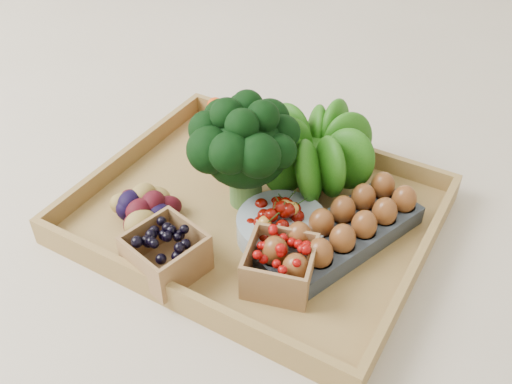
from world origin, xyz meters
The scene contains 10 objects.
ground centered at (0.00, 0.00, 0.00)m, with size 4.00×4.00×0.00m, color beige.
tray centered at (0.00, 0.00, 0.01)m, with size 0.55×0.45×0.01m, color #A07D43.
carrots centered at (-0.13, 0.12, 0.04)m, with size 0.20×0.15×0.05m, color #EA480F, non-canonical shape.
lettuce centered at (0.05, 0.13, 0.08)m, with size 0.14×0.14×0.14m, color #15500C.
broccoli centered at (-0.03, 0.02, 0.09)m, with size 0.18×0.18×0.14m, color black, non-canonical shape.
cherry_bowl centered at (0.06, -0.03, 0.03)m, with size 0.14×0.14×0.04m, color #8C9EA5.
egg_carton centered at (0.15, 0.00, 0.03)m, with size 0.10×0.28×0.03m, color #3B424B.
potatoes centered at (-0.15, -0.10, 0.05)m, with size 0.12×0.12×0.07m, color #360810, non-canonical shape.
punnet_blackberry centered at (-0.05, -0.17, 0.05)m, with size 0.10×0.10×0.07m, color black.
punnet_raspberry centered at (0.10, -0.11, 0.05)m, with size 0.10×0.10×0.07m, color #7F0605.
Camera 1 is at (0.35, -0.61, 0.65)m, focal length 40.00 mm.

